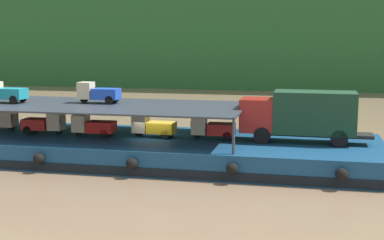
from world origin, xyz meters
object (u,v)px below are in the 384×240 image
at_px(mini_truck_lower_aft, 44,123).
at_px(mini_truck_upper_mid, 98,93).
at_px(covered_lorry, 301,115).
at_px(mini_truck_lower_fore, 153,126).
at_px(cargo_barge, 155,149).
at_px(mini_truck_lower_bow, 212,128).
at_px(mini_truck_upper_stern, 5,92).
at_px(mini_truck_lower_mid, 93,126).

distance_m(mini_truck_lower_aft, mini_truck_upper_mid, 4.08).
bearing_deg(covered_lorry, mini_truck_lower_fore, -178.57).
relative_size(cargo_barge, covered_lorry, 3.56).
relative_size(mini_truck_lower_bow, mini_truck_upper_mid, 1.02).
xyz_separation_m(covered_lorry, mini_truck_lower_fore, (-9.20, -0.23, -1.00)).
height_order(mini_truck_lower_fore, mini_truck_upper_stern, mini_truck_upper_stern).
xyz_separation_m(mini_truck_upper_stern, mini_truck_upper_mid, (6.12, 1.12, 0.00)).
height_order(cargo_barge, mini_truck_lower_fore, mini_truck_lower_fore).
bearing_deg(mini_truck_upper_mid, cargo_barge, -10.82).
relative_size(mini_truck_lower_aft, mini_truck_lower_bow, 0.99).
bearing_deg(mini_truck_lower_mid, mini_truck_lower_aft, 176.54).
height_order(mini_truck_lower_mid, mini_truck_upper_mid, mini_truck_upper_mid).
xyz_separation_m(covered_lorry, mini_truck_lower_aft, (-16.56, -0.57, -1.00)).
bearing_deg(mini_truck_upper_mid, mini_truck_lower_fore, -8.82).
xyz_separation_m(mini_truck_lower_aft, mini_truck_lower_bow, (11.15, 0.58, 0.00)).
distance_m(mini_truck_lower_bow, mini_truck_upper_stern, 14.01).
distance_m(covered_lorry, mini_truck_lower_aft, 16.60).
height_order(mini_truck_lower_mid, mini_truck_lower_fore, same).
bearing_deg(mini_truck_upper_mid, mini_truck_lower_mid, -86.04).
bearing_deg(mini_truck_lower_fore, mini_truck_lower_mid, -171.83).
bearing_deg(mini_truck_lower_fore, mini_truck_upper_mid, 171.18).
height_order(cargo_barge, mini_truck_upper_stern, mini_truck_upper_stern).
xyz_separation_m(cargo_barge, mini_truck_lower_mid, (-3.98, -0.39, 1.44)).
relative_size(mini_truck_lower_mid, mini_truck_lower_fore, 0.99).
relative_size(cargo_barge, mini_truck_lower_fore, 10.11).
relative_size(cargo_barge, mini_truck_lower_bow, 10.06).
relative_size(mini_truck_lower_mid, mini_truck_upper_stern, 0.99).
height_order(mini_truck_lower_bow, mini_truck_upper_stern, mini_truck_upper_stern).
relative_size(mini_truck_lower_fore, mini_truck_lower_bow, 0.99).
bearing_deg(mini_truck_lower_fore, mini_truck_upper_stern, -177.12).
relative_size(cargo_barge, mini_truck_lower_aft, 10.21).
bearing_deg(mini_truck_upper_mid, mini_truck_lower_aft, -164.48).
distance_m(mini_truck_lower_mid, mini_truck_upper_mid, 2.31).
bearing_deg(mini_truck_lower_aft, mini_truck_lower_mid, -3.46).
distance_m(cargo_barge, mini_truck_upper_mid, 5.38).
distance_m(covered_lorry, mini_truck_upper_mid, 13.18).
bearing_deg(mini_truck_upper_stern, mini_truck_upper_mid, 10.34).
bearing_deg(mini_truck_lower_mid, cargo_barge, 5.54).
height_order(mini_truck_lower_aft, mini_truck_lower_mid, same).
height_order(mini_truck_lower_fore, mini_truck_upper_mid, mini_truck_upper_mid).
height_order(cargo_barge, mini_truck_lower_bow, mini_truck_lower_bow).
bearing_deg(mini_truck_lower_bow, mini_truck_lower_fore, -176.36).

